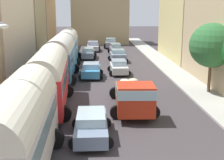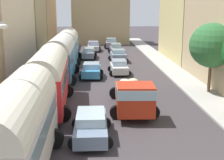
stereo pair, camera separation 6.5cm
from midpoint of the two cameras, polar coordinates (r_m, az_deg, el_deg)
ground_plane at (r=33.47m, az=-0.99°, el=1.25°), size 154.00×154.00×0.00m
sidewalk_left at (r=33.92m, az=-13.32°, el=1.17°), size 2.50×70.00×0.14m
sidewalk_right at (r=34.55m, az=11.12°, el=1.50°), size 2.50×70.00×0.14m
building_left_3 at (r=45.97m, az=-16.29°, el=11.65°), size 6.17×9.11×12.09m
building_left_4 at (r=57.57m, az=-13.51°, el=10.55°), size 5.85×13.11×9.09m
building_right_3 at (r=42.90m, az=13.66°, el=13.44°), size 5.45×12.73×14.65m
distant_church at (r=60.00m, az=-2.25°, el=13.04°), size 10.54×6.90×19.59m
parked_bus_0 at (r=13.45m, az=-16.90°, el=-7.94°), size 3.33×8.39×4.07m
parked_bus_1 at (r=21.94m, az=-11.68°, el=0.59°), size 3.50×8.76×4.11m
parked_bus_2 at (r=30.72m, az=-9.41°, el=4.36°), size 3.39×8.38×4.19m
parked_bus_3 at (r=39.60m, az=-8.14°, el=6.36°), size 3.39×8.10×4.15m
cargo_truck_0 at (r=21.01m, az=3.78°, el=-2.76°), size 3.37×7.63×2.31m
car_0 at (r=33.04m, az=1.17°, el=2.41°), size 2.27×4.07×1.47m
car_1 at (r=40.26m, az=1.01°, el=4.47°), size 2.47×3.67×1.58m
car_2 at (r=46.26m, az=0.60°, el=5.63°), size 2.21×4.02×1.62m
car_3 at (r=53.45m, az=-0.25°, el=6.69°), size 2.50×4.40×1.66m
car_4 at (r=17.16m, az=-3.88°, el=-8.10°), size 2.32×4.40×1.45m
car_5 at (r=31.30m, az=-3.83°, el=1.78°), size 2.45×3.88×1.47m
car_6 at (r=42.78m, az=-4.36°, el=4.88°), size 2.29×4.25×1.47m
car_7 at (r=49.96m, az=-3.51°, el=6.13°), size 2.38×4.25×1.54m
roadside_tree_2 at (r=26.18m, az=17.53°, el=5.99°), size 3.54×3.54×5.72m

